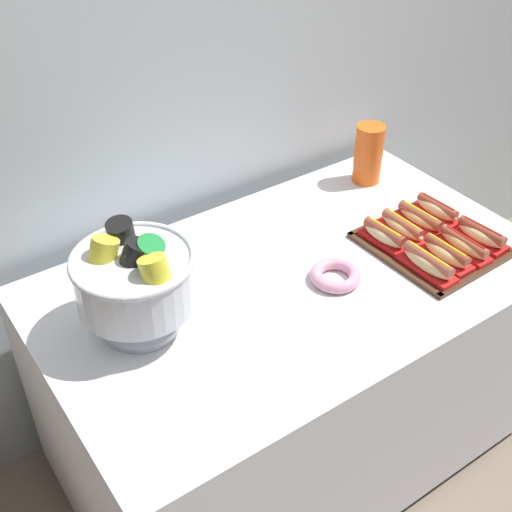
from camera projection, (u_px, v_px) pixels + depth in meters
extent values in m
plane|color=#7A6B5B|center=(287.00, 447.00, 2.30)|extent=(10.00, 10.00, 0.00)
cube|color=#B2BCC1|center=(187.00, 24.00, 1.85)|extent=(6.00, 0.10, 2.60)
cube|color=silver|center=(291.00, 366.00, 2.05)|extent=(1.40, 0.83, 0.71)
cylinder|color=black|center=(474.00, 423.00, 2.35)|extent=(0.05, 0.05, 0.04)
cylinder|color=black|center=(90.00, 464.00, 2.22)|extent=(0.05, 0.05, 0.04)
cylinder|color=black|center=(358.00, 325.00, 2.75)|extent=(0.05, 0.05, 0.04)
cube|color=#472B19|center=(431.00, 245.00, 1.95)|extent=(0.34, 0.37, 0.01)
cube|color=#472B19|center=(479.00, 273.00, 1.83)|extent=(0.33, 0.03, 0.01)
cube|color=#472B19|center=(388.00, 216.00, 2.05)|extent=(0.33, 0.03, 0.01)
cube|color=#472B19|center=(393.00, 263.00, 1.87)|extent=(0.03, 0.36, 0.01)
cube|color=#472B19|center=(467.00, 225.00, 2.02)|extent=(0.03, 0.36, 0.01)
cube|color=red|center=(427.00, 270.00, 1.83)|extent=(0.07, 0.18, 0.02)
ellipsoid|color=#E0BC7F|center=(428.00, 263.00, 1.82)|extent=(0.06, 0.16, 0.04)
cylinder|color=#9E4C38|center=(429.00, 259.00, 1.81)|extent=(0.04, 0.16, 0.03)
cylinder|color=yellow|center=(429.00, 255.00, 1.80)|extent=(0.01, 0.14, 0.01)
cube|color=red|center=(445.00, 260.00, 1.87)|extent=(0.07, 0.16, 0.02)
ellipsoid|color=#E0BC7F|center=(446.00, 253.00, 1.85)|extent=(0.06, 0.15, 0.04)
cylinder|color=brown|center=(447.00, 249.00, 1.85)|extent=(0.03, 0.15, 0.03)
cylinder|color=yellow|center=(448.00, 246.00, 1.84)|extent=(0.01, 0.12, 0.01)
cube|color=red|center=(463.00, 250.00, 1.90)|extent=(0.06, 0.17, 0.02)
ellipsoid|color=tan|center=(464.00, 244.00, 1.89)|extent=(0.05, 0.16, 0.04)
cylinder|color=#9E4C38|center=(465.00, 241.00, 1.88)|extent=(0.03, 0.16, 0.03)
cylinder|color=red|center=(465.00, 238.00, 1.88)|extent=(0.01, 0.13, 0.01)
cube|color=red|center=(480.00, 241.00, 1.94)|extent=(0.08, 0.16, 0.02)
ellipsoid|color=beige|center=(481.00, 234.00, 1.92)|extent=(0.07, 0.15, 0.04)
cylinder|color=brown|center=(482.00, 231.00, 1.92)|extent=(0.04, 0.15, 0.03)
cylinder|color=red|center=(483.00, 227.00, 1.91)|extent=(0.02, 0.13, 0.01)
cube|color=#B21414|center=(383.00, 241.00, 1.94)|extent=(0.07, 0.16, 0.02)
ellipsoid|color=beige|center=(384.00, 235.00, 1.92)|extent=(0.06, 0.15, 0.04)
cylinder|color=brown|center=(385.00, 231.00, 1.92)|extent=(0.04, 0.14, 0.03)
cylinder|color=yellow|center=(385.00, 227.00, 1.91)|extent=(0.02, 0.12, 0.01)
cube|color=red|center=(401.00, 232.00, 1.97)|extent=(0.06, 0.17, 0.02)
ellipsoid|color=beige|center=(402.00, 227.00, 1.96)|extent=(0.05, 0.16, 0.04)
cylinder|color=#A8563D|center=(403.00, 224.00, 1.95)|extent=(0.03, 0.15, 0.03)
cylinder|color=yellow|center=(404.00, 220.00, 1.95)|extent=(0.01, 0.12, 0.01)
cube|color=red|center=(419.00, 224.00, 2.01)|extent=(0.07, 0.17, 0.02)
ellipsoid|color=tan|center=(420.00, 218.00, 2.00)|extent=(0.06, 0.15, 0.04)
cylinder|color=#9E4C38|center=(421.00, 215.00, 1.99)|extent=(0.04, 0.15, 0.03)
cylinder|color=yellow|center=(421.00, 211.00, 1.98)|extent=(0.01, 0.13, 0.01)
cube|color=red|center=(436.00, 216.00, 2.04)|extent=(0.07, 0.16, 0.02)
ellipsoid|color=beige|center=(437.00, 209.00, 2.03)|extent=(0.06, 0.15, 0.04)
cylinder|color=#9E4C38|center=(438.00, 205.00, 2.02)|extent=(0.04, 0.14, 0.03)
cylinder|color=red|center=(439.00, 202.00, 2.02)|extent=(0.01, 0.12, 0.01)
cylinder|color=silver|center=(142.00, 324.00, 1.67)|extent=(0.19, 0.19, 0.02)
cone|color=silver|center=(140.00, 311.00, 1.65)|extent=(0.07, 0.07, 0.07)
cylinder|color=silver|center=(135.00, 280.00, 1.59)|extent=(0.29, 0.29, 0.13)
torus|color=silver|center=(132.00, 259.00, 1.55)|extent=(0.30, 0.30, 0.02)
cylinder|color=#197A33|center=(146.00, 260.00, 1.57)|extent=(0.10, 0.11, 0.15)
cylinder|color=black|center=(123.00, 242.00, 1.63)|extent=(0.10, 0.09, 0.13)
cylinder|color=yellow|center=(102.00, 263.00, 1.56)|extent=(0.13, 0.10, 0.15)
cylinder|color=black|center=(133.00, 265.00, 1.55)|extent=(0.13, 0.10, 0.15)
cylinder|color=yellow|center=(158.00, 282.00, 1.50)|extent=(0.07, 0.10, 0.14)
cylinder|color=#EA5B19|center=(367.00, 163.00, 2.20)|extent=(0.09, 0.09, 0.13)
cylinder|color=#EA5B19|center=(368.00, 157.00, 2.19)|extent=(0.09, 0.09, 0.13)
cylinder|color=#EA5B19|center=(369.00, 151.00, 2.18)|extent=(0.09, 0.09, 0.13)
cylinder|color=#EA5B19|center=(369.00, 144.00, 2.16)|extent=(0.09, 0.09, 0.13)
torus|color=pink|center=(335.00, 275.00, 1.81)|extent=(0.14, 0.14, 0.03)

